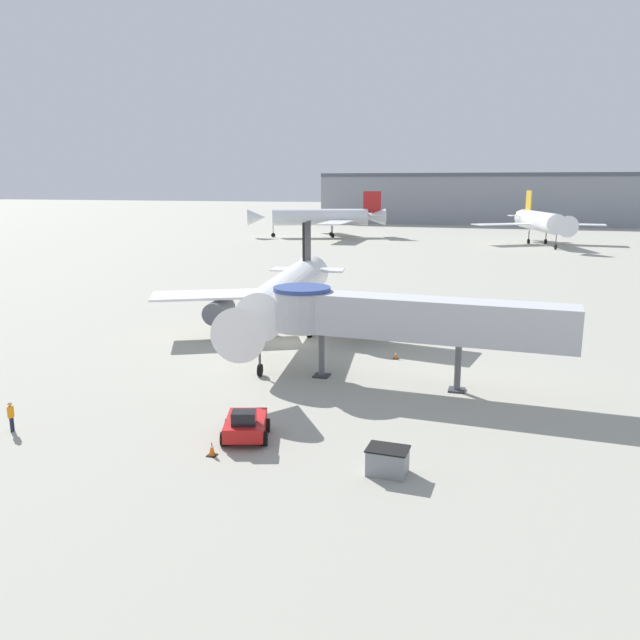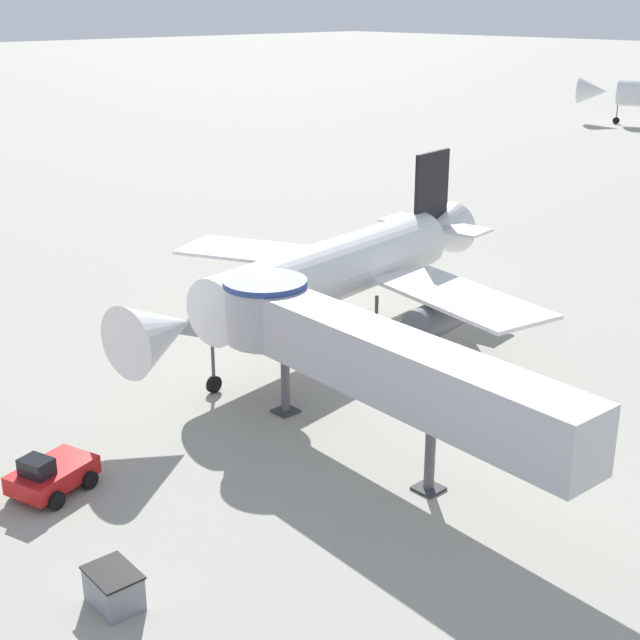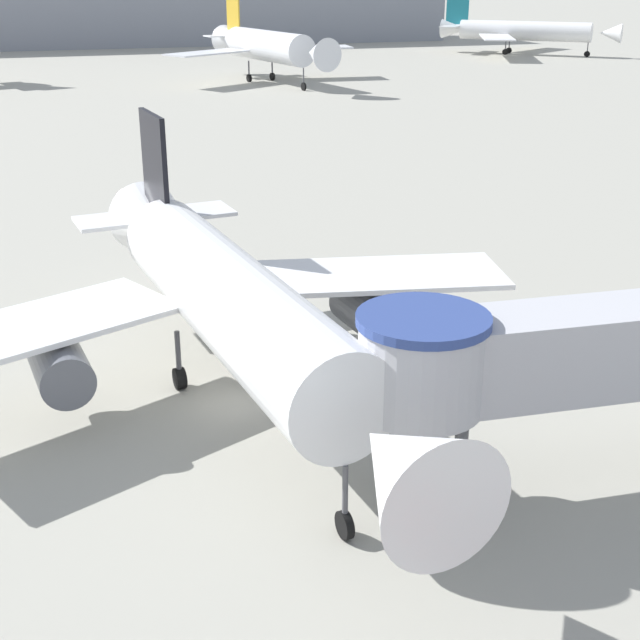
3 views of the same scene
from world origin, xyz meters
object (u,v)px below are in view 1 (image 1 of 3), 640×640
Objects in this scene: jet_bridge at (396,317)px; background_jet_gold_tail at (541,222)px; main_airplane at (287,295)px; background_jet_red_tail at (323,217)px; pushback_tug_red at (246,425)px; service_container_gray at (388,461)px; traffic_cone_starboard_wing at (396,355)px; ground_crew_marshaller at (11,415)px; traffic_cone_apron_front at (212,449)px.

background_jet_gold_tail reaches higher than jet_bridge.
background_jet_red_tail is (-27.61, 106.19, 0.88)m from main_airplane.
main_airplane is 109.72m from background_jet_red_tail.
service_container_gray is at bearing -30.14° from pushback_tug_red.
background_jet_gold_tail is (15.47, 102.83, 4.92)m from traffic_cone_starboard_wing.
traffic_cone_starboard_wing is 0.36× the size of ground_crew_marshaller.
pushback_tug_red is at bearing -5.62° from background_jet_red_tail.
service_container_gray is at bearing -110.31° from background_jet_gold_tail.
traffic_cone_apron_front is (-0.83, -2.46, -0.44)m from pushback_tug_red.
pushback_tug_red reaches higher than service_container_gray.
service_container_gray is 20.29m from traffic_cone_starboard_wing.
pushback_tug_red is 1.89× the size of service_container_gray.
main_airplane reaches higher than ground_crew_marshaller.
service_container_gray is at bearing -2.47° from background_jet_red_tail.
main_airplane is 46.35× the size of traffic_cone_starboard_wing.
background_jet_red_tail is (-40.72, 129.10, 4.42)m from service_container_gray.
traffic_cone_apron_front is at bearing -113.37° from jet_bridge.
pushback_tug_red is at bearing 71.31° from traffic_cone_apron_front.
main_airplane is 26.63m from service_container_gray.
background_jet_red_tail is (-19.49, 129.95, 4.08)m from ground_crew_marshaller.
jet_bridge is at bearing -112.07° from background_jet_gold_tail.
pushback_tug_red reaches higher than ground_crew_marshaller.
main_airplane is 103.20m from background_jet_gold_tail.
service_container_gray is 135.44m from background_jet_red_tail.
background_jet_gold_tail reaches higher than traffic_cone_apron_front.
traffic_cone_apron_front is at bearing -125.74° from pushback_tug_red.
main_airplane is 36.90× the size of traffic_cone_apron_front.
ground_crew_marshaller is at bearing -116.78° from main_airplane.
pushback_tug_red is 2.22× the size of ground_crew_marshaller.
jet_bridge is (11.10, -9.24, 0.60)m from main_airplane.
background_jet_red_tail is (-31.70, 129.65, 4.71)m from traffic_cone_apron_front.
jet_bridge is at bearing 45.26° from pushback_tug_red.
pushback_tug_red is 4.95× the size of traffic_cone_apron_front.
background_jet_gold_tail is at bearing 81.44° from traffic_cone_starboard_wing.
traffic_cone_apron_front is (-7.01, -14.22, -4.43)m from jet_bridge.
background_jet_gold_tail reaches higher than pushback_tug_red.
pushback_tug_red is 6.22× the size of traffic_cone_starboard_wing.
main_airplane is 0.92× the size of background_jet_gold_tail.
background_jet_red_tail is at bearing 158.82° from background_jet_gold_tail.
background_jet_red_tail reaches higher than jet_bridge.
main_airplane is at bearing 99.89° from traffic_cone_apron_front.
traffic_cone_starboard_wing is (5.17, 18.16, -0.52)m from pushback_tug_red.
background_jet_red_tail is at bearing 179.88° from ground_crew_marshaller.
jet_bridge is at bearing -1.43° from background_jet_red_tail.
main_airplane is at bearing 119.77° from service_container_gray.
traffic_cone_apron_front is at bearing -114.39° from background_jet_gold_tail.
traffic_cone_apron_front is 0.45× the size of ground_crew_marshaller.
service_container_gray is 21.24m from ground_crew_marshaller.
main_airplane is 14.12× the size of service_container_gray.
background_jet_red_tail is (-38.71, 115.43, 0.28)m from jet_bridge.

